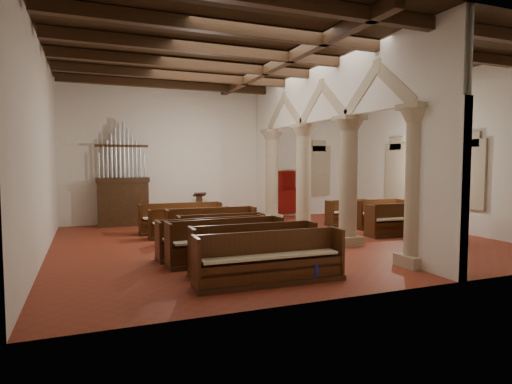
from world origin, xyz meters
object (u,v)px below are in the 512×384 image
Objects in this scene: pipe_organ at (123,193)px; nave_pew_0 at (270,267)px; processional_banner at (301,200)px; aisle_pew_0 at (433,231)px; lectern at (199,209)px.

nave_pew_0 is at bearing -77.10° from pipe_organ.
processional_banner is at bearing 60.03° from nave_pew_0.
pipe_organ reaches higher than aisle_pew_0.
pipe_organ reaches higher than lectern.
nave_pew_0 is at bearing -157.18° from aisle_pew_0.
processional_banner is 1.32× the size of aisle_pew_0.
pipe_organ is 1.31× the size of nave_pew_0.
nave_pew_0 reaches higher than aisle_pew_0.
processional_banner is 0.74× the size of nave_pew_0.
processional_banner is at bearing 102.21° from aisle_pew_0.
aisle_pew_0 is (9.26, -7.53, -1.03)m from pipe_organ.
pipe_organ is 3.34m from lectern.
nave_pew_0 is (-0.93, -10.04, -0.17)m from lectern.
processional_banner is 7.26m from aisle_pew_0.
pipe_organ is 1.77× the size of processional_banner.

